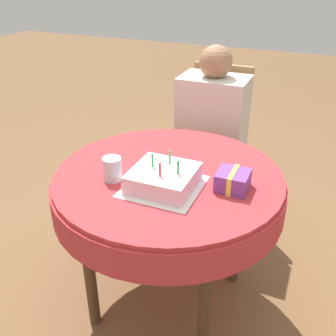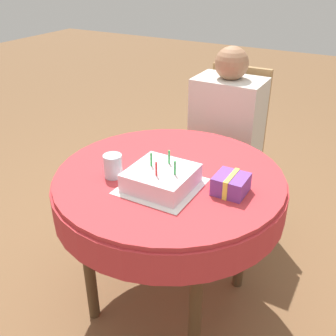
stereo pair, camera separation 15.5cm
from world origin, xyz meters
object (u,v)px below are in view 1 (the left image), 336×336
object	(u,v)px
birthday_cake	(163,178)
person	(211,125)
chair	(214,144)
drinking_glass	(112,169)
gift_box	(233,180)

from	to	relation	value
birthday_cake	person	bearing A→B (deg)	94.03
chair	person	distance (m)	0.18
chair	birthday_cake	bearing A→B (deg)	-86.39
person	drinking_glass	distance (m)	0.85
birthday_cake	drinking_glass	xyz separation A→B (m)	(-0.21, -0.03, 0.01)
chair	birthday_cake	distance (m)	0.93
chair	drinking_glass	world-z (taller)	chair
person	gift_box	xyz separation A→B (m)	(0.30, -0.71, 0.09)
person	gift_box	size ratio (longest dim) A/B	8.72
drinking_glass	gift_box	bearing A→B (deg)	14.33
birthday_cake	drinking_glass	world-z (taller)	birthday_cake
gift_box	person	bearing A→B (deg)	113.04
drinking_glass	gift_box	distance (m)	0.47
chair	person	xyz separation A→B (m)	(-0.00, -0.10, 0.16)
chair	person	bearing A→B (deg)	-90.00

